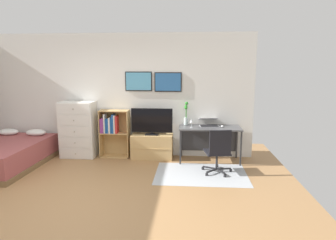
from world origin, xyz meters
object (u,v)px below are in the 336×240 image
(bed, at_px, (3,154))
(office_chair, at_px, (218,150))
(bamboo_vase, at_px, (186,114))
(wine_glass, at_px, (191,121))
(bookshelf, at_px, (113,129))
(tv_stand, at_px, (152,146))
(computer_mouse, at_px, (222,126))
(television, at_px, (152,122))
(desk, at_px, (210,132))
(laptop, at_px, (209,123))
(dresser, at_px, (78,130))

(bed, height_order, office_chair, office_chair)
(bed, distance_m, office_chair, 4.27)
(bamboo_vase, bearing_deg, wine_glass, -68.46)
(bookshelf, bearing_deg, tv_stand, -3.15)
(tv_stand, distance_m, computer_mouse, 1.57)
(tv_stand, xyz_separation_m, office_chair, (1.35, -0.88, 0.19))
(bed, relative_size, television, 2.23)
(desk, distance_m, bamboo_vase, 0.63)
(bookshelf, relative_size, bamboo_vase, 2.08)
(bed, bearing_deg, wine_glass, 9.72)
(bed, relative_size, bamboo_vase, 3.94)
(tv_stand, distance_m, laptop, 1.33)
(laptop, distance_m, bamboo_vase, 0.52)
(laptop, bearing_deg, desk, -74.49)
(television, bearing_deg, bamboo_vase, 9.30)
(television, distance_m, bamboo_vase, 0.76)
(wine_glass, bearing_deg, computer_mouse, 9.80)
(office_chair, relative_size, bamboo_vase, 1.71)
(laptop, bearing_deg, bed, -175.62)
(office_chair, bearing_deg, wine_glass, 116.28)
(television, bearing_deg, wine_glass, -11.64)
(desk, distance_m, laptop, 0.21)
(tv_stand, relative_size, laptop, 1.88)
(desk, relative_size, bamboo_vase, 2.54)
(laptop, xyz_separation_m, bamboo_vase, (-0.49, 0.07, 0.16))
(dresser, xyz_separation_m, computer_mouse, (3.13, -0.07, 0.14))
(tv_stand, relative_size, bamboo_vase, 1.77)
(bookshelf, height_order, computer_mouse, bookshelf)
(dresser, distance_m, office_chair, 3.11)
(bed, height_order, desk, desk)
(dresser, height_order, bookshelf, dresser)
(computer_mouse, bearing_deg, wine_glass, -170.20)
(desk, bearing_deg, bed, -169.63)
(desk, height_order, bamboo_vase, bamboo_vase)
(bed, xyz_separation_m, dresser, (1.28, 0.77, 0.37))
(laptop, bearing_deg, bookshelf, 172.71)
(dresser, xyz_separation_m, laptop, (2.86, 0.04, 0.19))
(computer_mouse, bearing_deg, bed, -171.01)
(dresser, distance_m, bamboo_vase, 2.40)
(computer_mouse, relative_size, bamboo_vase, 0.21)
(wine_glass, bearing_deg, tv_stand, 166.92)
(dresser, height_order, wine_glass, dresser)
(dresser, bearing_deg, desk, -0.15)
(wine_glass, bearing_deg, office_chair, -53.49)
(dresser, xyz_separation_m, television, (1.64, -0.01, 0.20))
(computer_mouse, bearing_deg, bookshelf, 176.77)
(office_chair, xyz_separation_m, computer_mouse, (0.14, 0.79, 0.30))
(dresser, xyz_separation_m, office_chair, (2.99, -0.86, -0.16))
(television, height_order, computer_mouse, television)
(computer_mouse, height_order, bamboo_vase, bamboo_vase)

